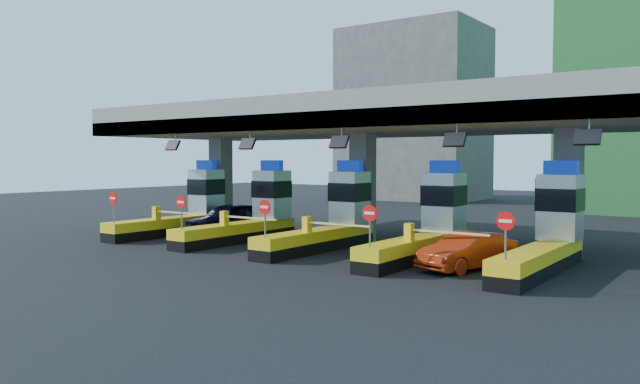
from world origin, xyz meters
The scene contains 10 objects.
ground centered at (0.00, 0.00, 0.00)m, with size 120.00×120.00×0.00m, color black.
toll_canopy centered at (0.00, 2.87, 6.13)m, with size 28.00×12.09×7.00m.
toll_lane_far_left centered at (-10.00, 0.28, 1.40)m, with size 4.43×8.00×4.16m.
toll_lane_left centered at (-5.00, 0.28, 1.40)m, with size 4.43×8.00×4.16m.
toll_lane_center centered at (0.00, 0.28, 1.40)m, with size 4.43×8.00×4.16m.
toll_lane_right centered at (5.00, 0.28, 1.40)m, with size 4.43×8.00×4.16m.
toll_lane_far_right centered at (10.00, 0.28, 1.40)m, with size 4.43×8.00×4.16m.
bg_building_concrete centered at (-14.00, 36.00, 9.00)m, with size 14.00×10.00×18.00m, color #4C4C49.
van centered at (-7.69, 1.30, 0.89)m, with size 2.11×5.23×1.78m, color black.
red_car centered at (7.52, -1.58, 0.71)m, with size 1.51×4.32×1.42m, color maroon.
Camera 1 is at (16.62, -23.98, 4.20)m, focal length 35.00 mm.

